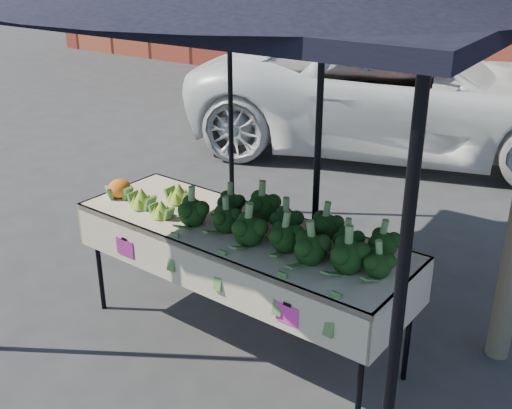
# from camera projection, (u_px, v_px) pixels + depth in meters

# --- Properties ---
(ground) EXTENTS (90.00, 90.00, 0.00)m
(ground) POSITION_uv_depth(u_px,v_px,m) (228.00, 341.00, 4.50)
(ground) COLOR #2C2C2F
(table) EXTENTS (2.45, 0.95, 0.90)m
(table) POSITION_uv_depth(u_px,v_px,m) (240.00, 286.00, 4.33)
(table) COLOR beige
(table) RESTS_ON ground
(canopy) EXTENTS (3.16, 3.16, 2.74)m
(canopy) POSITION_uv_depth(u_px,v_px,m) (278.00, 147.00, 4.24)
(canopy) COLOR black
(canopy) RESTS_ON ground
(broccoli_heap) EXTENTS (1.53, 0.56, 0.24)m
(broccoli_heap) POSITION_uv_depth(u_px,v_px,m) (288.00, 223.00, 3.94)
(broccoli_heap) COLOR black
(broccoli_heap) RESTS_ON table
(romanesco_cluster) EXTENTS (0.42, 0.46, 0.19)m
(romanesco_cluster) POSITION_uv_depth(u_px,v_px,m) (162.00, 195.00, 4.44)
(romanesco_cluster) COLOR #9FB435
(romanesco_cluster) RESTS_ON table
(cauliflower_pair) EXTENTS (0.19, 0.19, 0.17)m
(cauliflower_pair) POSITION_uv_depth(u_px,v_px,m) (120.00, 186.00, 4.61)
(cauliflower_pair) COLOR orange
(cauliflower_pair) RESTS_ON table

